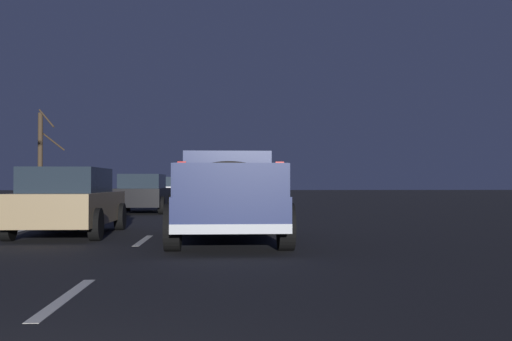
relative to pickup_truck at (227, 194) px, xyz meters
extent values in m
plane|color=black|center=(16.77, 1.75, -0.98)|extent=(144.00, 144.00, 0.00)
cube|color=slate|center=(16.77, 7.45, -0.92)|extent=(108.00, 4.00, 0.12)
cube|color=silver|center=(-6.28, 1.75, -0.98)|extent=(2.40, 0.14, 0.01)
cube|color=silver|center=(0.23, 1.75, -0.98)|extent=(2.40, 0.14, 0.01)
cube|color=silver|center=(7.16, 1.75, -0.98)|extent=(2.40, 0.14, 0.01)
cube|color=silver|center=(12.94, 1.75, -0.98)|extent=(2.40, 0.14, 0.01)
cube|color=silver|center=(19.50, 1.75, -0.98)|extent=(2.40, 0.14, 0.01)
cube|color=silver|center=(26.12, 1.75, -0.98)|extent=(2.40, 0.14, 0.01)
cube|color=silver|center=(31.19, 1.75, -0.98)|extent=(2.40, 0.14, 0.01)
cube|color=silver|center=(37.40, 1.75, -0.98)|extent=(2.40, 0.14, 0.01)
cube|color=silver|center=(43.33, 1.75, -0.98)|extent=(2.40, 0.14, 0.01)
cube|color=silver|center=(48.96, 1.75, -0.98)|extent=(2.40, 0.14, 0.01)
cube|color=silver|center=(55.41, 1.75, -0.98)|extent=(2.40, 0.14, 0.01)
cube|color=silver|center=(62.17, 1.75, -0.98)|extent=(2.40, 0.14, 0.01)
cube|color=silver|center=(68.71, 1.75, -0.98)|extent=(2.40, 0.14, 0.01)
cube|color=silver|center=(16.77, 5.15, -0.98)|extent=(108.00, 0.14, 0.01)
cube|color=#141E4C|center=(-0.06, 0.00, -0.31)|extent=(5.42, 2.06, 0.60)
cube|color=#141E4C|center=(1.13, 0.01, 0.44)|extent=(2.18, 1.87, 0.90)
cube|color=#1E2833|center=(0.08, 0.00, 0.49)|extent=(0.06, 1.44, 0.50)
cube|color=#141E4C|center=(-1.15, 0.93, 0.27)|extent=(3.02, 0.12, 0.56)
cube|color=#141E4C|center=(-1.13, -0.95, 0.27)|extent=(3.02, 0.12, 0.56)
cube|color=#141E4C|center=(-2.72, -0.03, 0.27)|extent=(0.10, 1.88, 0.56)
cube|color=silver|center=(-2.72, -0.03, -0.53)|extent=(0.14, 2.00, 0.16)
cube|color=red|center=(-2.72, 0.77, 0.47)|extent=(0.06, 0.14, 0.20)
cube|color=red|center=(-2.70, -0.83, 0.47)|extent=(0.06, 0.14, 0.20)
ellipsoid|color=#4C422D|center=(-1.14, -0.01, 0.31)|extent=(2.61, 1.55, 0.64)
sphere|color=silver|center=(-0.64, 0.35, 0.17)|extent=(0.40, 0.40, 0.40)
sphere|color=beige|center=(-1.73, -0.32, 0.15)|extent=(0.34, 0.34, 0.34)
cylinder|color=black|center=(1.71, 1.02, -0.56)|extent=(0.84, 0.28, 0.84)
cylinder|color=black|center=(1.74, -0.98, -0.56)|extent=(0.84, 0.28, 0.84)
cylinder|color=black|center=(-1.85, 0.98, -0.56)|extent=(0.84, 0.28, 0.84)
cylinder|color=black|center=(-1.83, -1.02, -0.56)|extent=(0.84, 0.28, 0.84)
cube|color=#9E845B|center=(1.73, 3.62, -0.35)|extent=(4.41, 1.83, 0.70)
cube|color=#1E2833|center=(1.48, 3.62, 0.28)|extent=(2.47, 1.60, 0.56)
cylinder|color=black|center=(3.23, 4.51, -0.64)|extent=(0.68, 0.22, 0.68)
cylinder|color=black|center=(3.22, 2.71, -0.64)|extent=(0.68, 0.22, 0.68)
cylinder|color=black|center=(0.24, 4.53, -0.64)|extent=(0.68, 0.22, 0.68)
cylinder|color=black|center=(0.22, 2.73, -0.64)|extent=(0.68, 0.22, 0.68)
cube|color=red|center=(-0.42, 3.63, -0.30)|extent=(0.09, 1.51, 0.10)
cube|color=silver|center=(24.84, 3.60, -0.35)|extent=(4.42, 1.85, 0.70)
cube|color=#1E2833|center=(24.59, 3.60, 0.28)|extent=(2.48, 1.61, 0.56)
cylinder|color=black|center=(26.32, 4.52, -0.64)|extent=(0.68, 0.22, 0.68)
cylinder|color=black|center=(26.34, 2.72, -0.64)|extent=(0.68, 0.22, 0.68)
cylinder|color=black|center=(23.33, 4.48, -0.64)|extent=(0.68, 0.22, 0.68)
cylinder|color=black|center=(23.35, 2.68, -0.64)|extent=(0.68, 0.22, 0.68)
cube|color=red|center=(22.69, 3.57, -0.30)|extent=(0.10, 1.51, 0.10)
cube|color=black|center=(12.61, 3.28, -0.35)|extent=(4.44, 1.89, 0.70)
cube|color=#1E2833|center=(12.36, 3.29, 0.28)|extent=(2.50, 1.63, 0.56)
cylinder|color=black|center=(14.12, 4.15, -0.64)|extent=(0.68, 0.22, 0.68)
cylinder|color=black|center=(14.09, 2.35, -0.64)|extent=(0.68, 0.22, 0.68)
cylinder|color=black|center=(11.13, 4.21, -0.64)|extent=(0.68, 0.22, 0.68)
cylinder|color=black|center=(11.10, 2.41, -0.64)|extent=(0.68, 0.22, 0.68)
cube|color=red|center=(10.46, 3.33, -0.30)|extent=(0.11, 1.51, 0.10)
cylinder|color=#423323|center=(23.57, 10.51, 1.62)|extent=(0.28, 0.28, 5.21)
cylinder|color=#423323|center=(23.08, 10.04, 3.86)|extent=(0.95, 1.11, 1.16)
cylinder|color=#423323|center=(24.25, 10.71, 3.05)|extent=(1.42, 0.55, 1.09)
cylinder|color=#423323|center=(24.05, 9.97, 2.66)|extent=(0.90, 1.25, 1.15)
camera|label=1|loc=(-12.97, 0.12, 0.23)|focal=44.10mm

